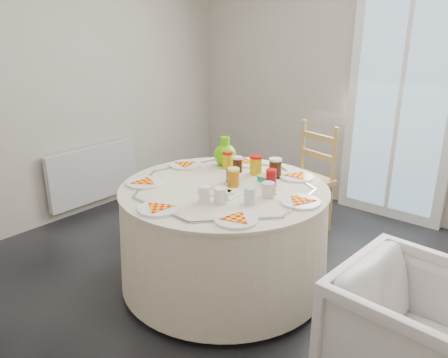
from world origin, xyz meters
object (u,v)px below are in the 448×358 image
Objects in this scene: table at (224,235)px; wooden_chair at (302,180)px; green_pitcher at (225,150)px; radiator at (94,174)px; armchair at (417,328)px.

table is 1.14m from wooden_chair.
wooden_chair is 0.91m from green_pitcher.
radiator is 1.88m from table.
green_pitcher reaches higher than radiator.
table is 6.53× the size of green_pitcher.
radiator is 2.06m from wooden_chair.
green_pitcher reaches higher than wooden_chair.
wooden_chair is (1.83, 0.94, 0.09)m from radiator.
table is 0.69m from green_pitcher.
wooden_chair is at bearing 27.16° from radiator.
armchair is at bearing -6.79° from radiator.
green_pitcher is at bearing -94.49° from wooden_chair.
green_pitcher is at bearing 75.51° from armchair.
armchair is 3.33× the size of green_pitcher.
green_pitcher is (-1.68, 0.56, 0.48)m from armchair.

